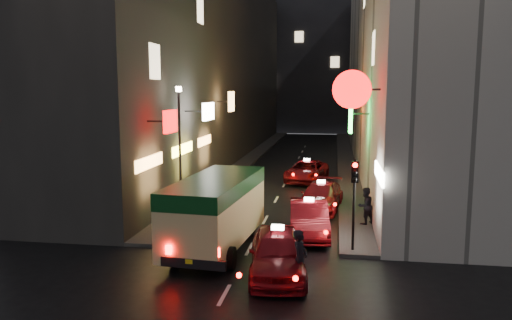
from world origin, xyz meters
The scene contains 14 objects.
building_left centered at (-8.00, 33.99, 9.00)m, with size 7.43×52.00×18.00m.
building_right centered at (8.00, 33.99, 9.00)m, with size 7.91×52.17×18.00m.
building_far centered at (0.00, 66.00, 11.00)m, with size 30.00×10.00×22.00m, color #323237.
sidewalk_left centered at (-4.25, 34.00, 0.07)m, with size 1.50×52.00×0.15m, color #413E3C.
sidewalk_right centered at (4.25, 34.00, 0.07)m, with size 1.50×52.00×0.15m, color #413E3C.
minibus centered at (-1.26, 8.26, 1.80)m, with size 2.87×6.79×2.84m.
taxi_near centered at (1.42, 5.90, 0.92)m, with size 3.05×6.02×2.01m.
taxi_second centered at (2.21, 10.70, 0.87)m, with size 2.74×5.68×1.92m.
taxi_third centered at (2.59, 15.50, 0.82)m, with size 2.71×5.37×1.81m.
taxi_far centered at (1.38, 23.54, 0.82)m, with size 2.94×5.43×1.81m.
pedestrian_crossing centered at (2.23, 4.95, 1.07)m, with size 0.70×0.45×2.13m, color black.
pedestrian_sidewalk centered at (4.67, 12.46, 1.11)m, with size 0.72×0.45×1.91m, color black.
traffic_light centered at (4.00, 8.47, 2.69)m, with size 0.26×0.43×3.50m.
lamp_post centered at (-4.20, 13.00, 3.72)m, with size 0.28×0.28×6.22m.
Camera 1 is at (3.24, -10.18, 6.23)m, focal length 35.00 mm.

